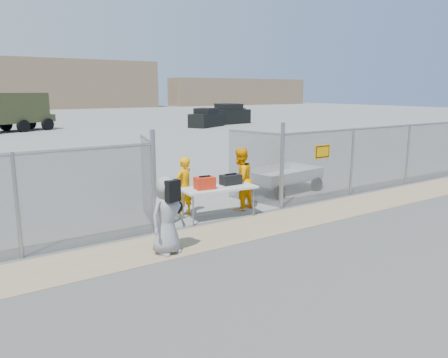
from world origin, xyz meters
TOP-DOWN VIEW (x-y plane):
  - ground at (0.00, 0.00)m, footprint 160.00×160.00m
  - tarmac_inside at (0.00, 42.00)m, footprint 160.00×80.00m
  - dirt_strip at (0.00, 1.00)m, footprint 44.00×1.60m
  - distant_hills at (5.00, 78.00)m, footprint 140.00×6.00m
  - chain_link_fence at (0.00, 2.00)m, footprint 40.00×0.20m
  - folding_table at (-0.05, 2.18)m, footprint 2.09×1.03m
  - orange_bag at (-0.48, 2.19)m, footprint 0.55×0.40m
  - black_duffel at (0.41, 2.28)m, footprint 0.56×0.33m
  - security_worker_left at (-0.70, 2.92)m, footprint 0.69×0.57m
  - security_worker_right at (0.90, 2.53)m, footprint 1.05×0.92m
  - visitor at (-2.36, 0.59)m, footprint 0.92×0.71m
  - utility_trailer at (3.47, 3.66)m, footprint 3.65×2.19m
  - military_truck at (-0.78, 32.72)m, footprint 7.11×4.85m
  - parked_vehicle_near at (15.12, 27.75)m, footprint 4.16×3.29m
  - parked_vehicle_mid at (21.44, 33.75)m, footprint 4.40×2.46m
  - parked_vehicle_far at (19.11, 29.85)m, footprint 4.59×2.57m

SIDE VIEW (x-z plane):
  - ground at x=0.00m, z-range 0.00..0.00m
  - tarmac_inside at x=0.00m, z-range 0.00..0.01m
  - dirt_strip at x=0.00m, z-range 0.00..0.01m
  - utility_trailer at x=3.47m, z-range 0.00..0.84m
  - folding_table at x=-0.05m, z-range 0.00..0.86m
  - security_worker_left at x=-0.70m, z-range 0.00..1.63m
  - visitor at x=-2.36m, z-range 0.00..1.67m
  - parked_vehicle_near at x=15.12m, z-range 0.00..1.72m
  - security_worker_right at x=0.90m, z-range 0.00..1.80m
  - parked_vehicle_mid at x=21.44m, z-range 0.00..1.89m
  - parked_vehicle_far at x=19.11m, z-range 0.00..1.97m
  - black_duffel at x=0.41m, z-range 0.86..1.12m
  - orange_bag at x=-0.48m, z-range 0.86..1.17m
  - chain_link_fence at x=0.00m, z-range 0.00..2.20m
  - military_truck at x=-0.78m, z-range 0.00..3.19m
  - distant_hills at x=5.00m, z-range 0.00..9.00m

